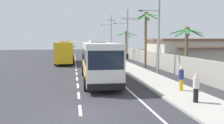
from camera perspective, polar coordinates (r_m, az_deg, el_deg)
ground_plane at (r=12.40m, az=-7.56°, el=-12.05°), size 160.00×160.00×0.00m
sidewalk_kerb at (r=23.24m, az=8.71°, el=-3.69°), size 3.20×90.00×0.14m
lane_markings at (r=26.88m, az=-3.81°, el=-2.55°), size 3.85×71.00×0.01m
boundary_wall at (r=28.17m, az=13.60°, el=-0.25°), size 0.24×60.00×2.04m
coach_bus_foreground at (r=21.26m, az=-3.22°, el=0.56°), size 3.14×11.51×3.69m
coach_bus_far_lane at (r=38.13m, az=-11.20°, el=2.51°), size 3.00×10.70×3.60m
motorcycle_beside_bus at (r=31.58m, az=-0.76°, el=-0.21°), size 0.56×1.96×1.55m
pedestrian_near_kerb at (r=14.42m, az=19.47°, el=-5.77°), size 0.36×0.36×1.64m
pedestrian_midwalk at (r=17.43m, az=16.21°, el=-3.74°), size 0.36×0.36×1.66m
utility_pole_mid at (r=26.58m, az=10.97°, el=8.42°), size 3.54×0.24×9.70m
utility_pole_far at (r=40.79m, az=3.61°, el=6.74°), size 3.53×0.24×8.80m
utility_pole_distant at (r=55.28m, az=-0.30°, el=6.65°), size 3.34×0.24×9.26m
palm_second at (r=24.96m, az=17.38°, el=5.03°), size 3.32×3.41×5.02m
palm_third at (r=31.88m, az=8.07°, el=8.07°), size 3.80×3.89×7.38m
palm_fourth at (r=43.86m, az=3.38°, el=5.61°), size 3.88×3.54×5.32m
roadside_building at (r=35.12m, az=18.63°, el=2.19°), size 11.87×8.60×3.83m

